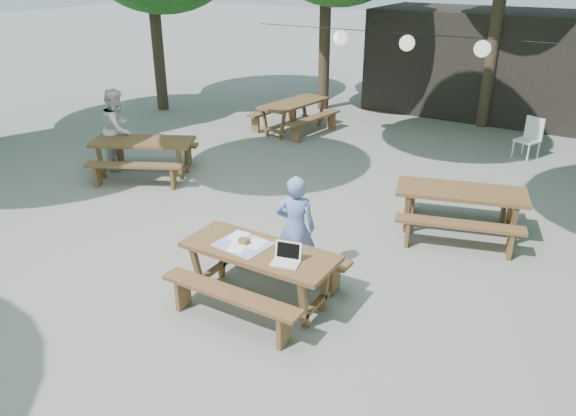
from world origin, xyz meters
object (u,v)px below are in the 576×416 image
Objects in this scene: picnic_table_nw at (145,157)px; plastic_chair at (526,147)px; second_person at (118,129)px; main_picnic_table at (260,274)px; woman at (295,228)px.

plastic_chair is at bearing 11.72° from picnic_table_nw.
second_person is at bearing 144.07° from picnic_table_nw.
main_picnic_table is 6.04m from second_person.
main_picnic_table is 5.25m from picnic_table_nw.
plastic_chair is at bearing 76.03° from main_picnic_table.
second_person reaches higher than woman.
second_person is 1.86× the size of plastic_chair.
woman is (4.63, -1.85, 0.36)m from picnic_table_nw.
woman is 7.28m from plastic_chair.
main_picnic_table is at bearing -79.79° from plastic_chair.
picnic_table_nw is at bearing 150.05° from main_picnic_table.
plastic_chair reaches higher than main_picnic_table.
woman is 5.79m from second_person.
picnic_table_nw is 2.68× the size of plastic_chair.
picnic_table_nw is at bearing -124.75° from second_person.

